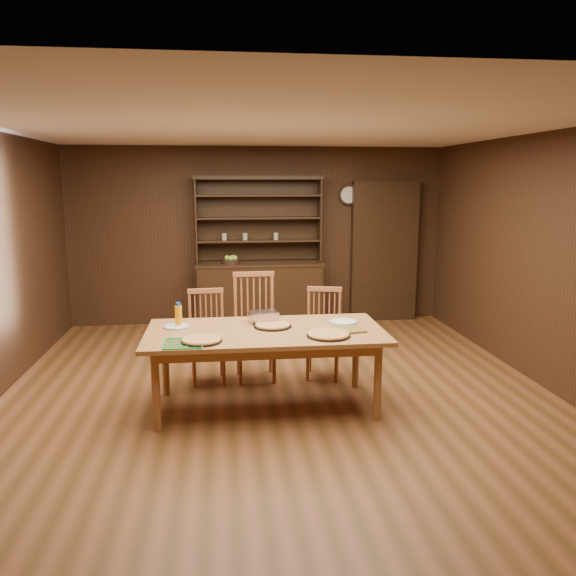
{
  "coord_description": "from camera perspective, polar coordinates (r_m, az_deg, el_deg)",
  "views": [
    {
      "loc": [
        -0.53,
        -5.32,
        2.11
      ],
      "look_at": [
        0.14,
        0.4,
        1.0
      ],
      "focal_mm": 35.0,
      "sensor_mm": 36.0,
      "label": 1
    }
  ],
  "objects": [
    {
      "name": "pot_holder_b",
      "position": [
        5.25,
        5.47,
        -4.11
      ],
      "size": [
        0.27,
        0.27,
        0.02
      ],
      "primitive_type": "cube",
      "rotation": [
        0.0,
        0.0,
        -0.52
      ],
      "color": "#A62313",
      "rests_on": "dining_table"
    },
    {
      "name": "doorway",
      "position": [
        8.63,
        9.71,
        3.66
      ],
      "size": [
        1.0,
        0.18,
        2.1
      ],
      "primitive_type": "cube",
      "color": "black",
      "rests_on": "floor"
    },
    {
      "name": "china_hutch",
      "position": [
        8.23,
        -2.91,
        0.25
      ],
      "size": [
        1.84,
        0.52,
        2.17
      ],
      "color": "black",
      "rests_on": "floor"
    },
    {
      "name": "chair_right",
      "position": [
        6.13,
        3.61,
        -4.25
      ],
      "size": [
        0.48,
        0.47,
        0.97
      ],
      "rotation": [
        0.0,
        0.0,
        -0.25
      ],
      "color": "#A46138",
      "rests_on": "floor"
    },
    {
      "name": "plate_right",
      "position": [
        5.5,
        5.63,
        -3.41
      ],
      "size": [
        0.28,
        0.28,
        0.02
      ],
      "color": "silver",
      "rests_on": "dining_table"
    },
    {
      "name": "room_shell",
      "position": [
        5.37,
        -1.01,
        5.18
      ],
      "size": [
        6.0,
        6.0,
        6.0
      ],
      "color": "silver",
      "rests_on": "floor"
    },
    {
      "name": "juice_bottle",
      "position": [
        5.4,
        -11.07,
        -2.74
      ],
      "size": [
        0.07,
        0.07,
        0.23
      ],
      "color": "orange",
      "rests_on": "dining_table"
    },
    {
      "name": "pizza_center",
      "position": [
        5.3,
        -1.57,
        -3.8
      ],
      "size": [
        0.36,
        0.36,
        0.04
      ],
      "color": "black",
      "rests_on": "dining_table"
    },
    {
      "name": "wall_clock",
      "position": [
        8.49,
        6.17,
        9.39
      ],
      "size": [
        0.3,
        0.05,
        0.3
      ],
      "color": "black",
      "rests_on": "room_shell"
    },
    {
      "name": "fruit_bowl",
      "position": [
        8.08,
        -5.83,
        2.81
      ],
      "size": [
        0.27,
        0.27,
        0.12
      ],
      "color": "black",
      "rests_on": "china_hutch"
    },
    {
      "name": "chair_left",
      "position": [
        6.05,
        -8.23,
        -4.52
      ],
      "size": [
        0.43,
        0.41,
        0.98
      ],
      "rotation": [
        0.0,
        0.0,
        0.08
      ],
      "color": "#A46138",
      "rests_on": "floor"
    },
    {
      "name": "plate_left",
      "position": [
        5.39,
        -11.25,
        -3.85
      ],
      "size": [
        0.25,
        0.25,
        0.02
      ],
      "color": "silver",
      "rests_on": "dining_table"
    },
    {
      "name": "foil_dish",
      "position": [
        5.47,
        -2.52,
        -2.94
      ],
      "size": [
        0.3,
        0.24,
        0.11
      ],
      "primitive_type": "cube",
      "rotation": [
        0.0,
        0.0,
        0.18
      ],
      "color": "silver",
      "rests_on": "dining_table"
    },
    {
      "name": "pizza_right",
      "position": [
        5.0,
        4.14,
        -4.72
      ],
      "size": [
        0.39,
        0.39,
        0.04
      ],
      "color": "black",
      "rests_on": "dining_table"
    },
    {
      "name": "chair_center",
      "position": [
        6.07,
        -3.39,
        -3.47
      ],
      "size": [
        0.48,
        0.46,
        1.14
      ],
      "rotation": [
        0.0,
        0.0,
        0.03
      ],
      "color": "#A46138",
      "rests_on": "floor"
    },
    {
      "name": "dining_table",
      "position": [
        5.22,
        -2.32,
        -5.0
      ],
      "size": [
        2.19,
        1.09,
        0.75
      ],
      "color": "#A76C3A",
      "rests_on": "floor"
    },
    {
      "name": "pizza_left",
      "position": [
        4.88,
        -8.78,
        -5.23
      ],
      "size": [
        0.36,
        0.36,
        0.04
      ],
      "color": "black",
      "rests_on": "dining_table"
    },
    {
      "name": "floor",
      "position": [
        5.74,
        -0.95,
        -10.68
      ],
      "size": [
        6.0,
        6.0,
        0.0
      ],
      "primitive_type": "plane",
      "color": "brown",
      "rests_on": "ground"
    },
    {
      "name": "pot_holder_a",
      "position": [
        5.21,
        6.44,
        -4.24
      ],
      "size": [
        0.26,
        0.26,
        0.02
      ],
      "primitive_type": "cube",
      "rotation": [
        0.0,
        0.0,
        0.19
      ],
      "color": "#A62313",
      "rests_on": "dining_table"
    },
    {
      "name": "cooling_rack",
      "position": [
        4.84,
        -10.57,
        -5.53
      ],
      "size": [
        0.33,
        0.33,
        0.01
      ],
      "primitive_type": null,
      "rotation": [
        0.0,
        0.0,
        0.04
      ],
      "color": "#0B993F",
      "rests_on": "dining_table"
    }
  ]
}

